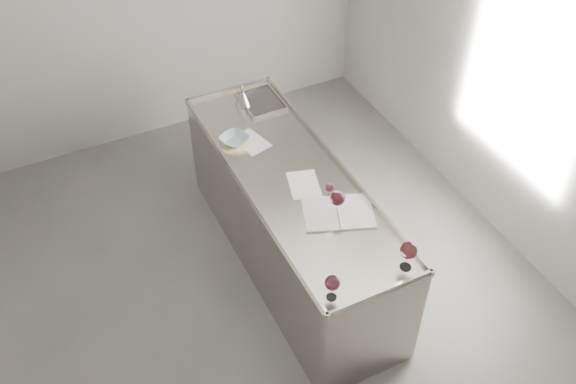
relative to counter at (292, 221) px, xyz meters
name	(u,v)px	position (x,y,z in m)	size (l,w,h in m)	color
room_shell	(241,173)	(-0.50, -0.30, 0.93)	(4.54, 5.04, 2.84)	#565351
counter	(292,221)	(0.00, 0.00, 0.00)	(0.77, 2.42, 0.97)	#9B948B
wine_glass_left	(332,283)	(-0.28, -1.08, 0.60)	(0.09, 0.09, 0.18)	white
wine_glass_middle	(338,199)	(0.10, -0.48, 0.61)	(0.10, 0.10, 0.20)	white
wine_glass_right	(408,251)	(0.25, -1.08, 0.62)	(0.11, 0.11, 0.21)	white
wine_glass_small	(330,188)	(0.13, -0.32, 0.56)	(0.06, 0.06, 0.13)	white
notebook	(338,213)	(0.11, -0.48, 0.47)	(0.56, 0.48, 0.02)	white
loose_paper_top	(304,184)	(0.03, -0.13, 0.47)	(0.21, 0.30, 0.00)	silver
loose_paper_under	(251,142)	(-0.11, 0.48, 0.47)	(0.20, 0.29, 0.00)	silver
trivet	(235,143)	(-0.23, 0.51, 0.48)	(0.24, 0.24, 0.02)	beige
ceramic_bowl	(234,140)	(-0.23, 0.51, 0.51)	(0.21, 0.21, 0.05)	#97ADB0
wine_funnel	(243,98)	(0.03, 0.96, 0.53)	(0.14, 0.14, 0.21)	#ADA39A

